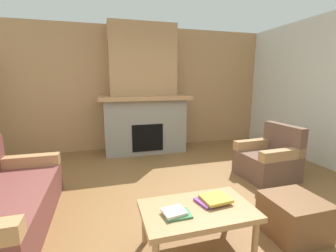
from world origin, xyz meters
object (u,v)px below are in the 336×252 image
armchair (269,159)px  ottoman (294,217)px  fireplace (144,98)px  coffee_table (198,213)px

armchair → ottoman: (-0.75, -1.31, -0.09)m
fireplace → ottoman: size_ratio=5.19×
armchair → ottoman: size_ratio=1.63×
armchair → coffee_table: 2.17m
fireplace → armchair: 2.75m
fireplace → coffee_table: bearing=-91.8°
fireplace → armchair: size_ratio=3.18×
fireplace → armchair: fireplace is taller
armchair → coffee_table: bearing=-144.8°
fireplace → ottoman: bearing=-74.5°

